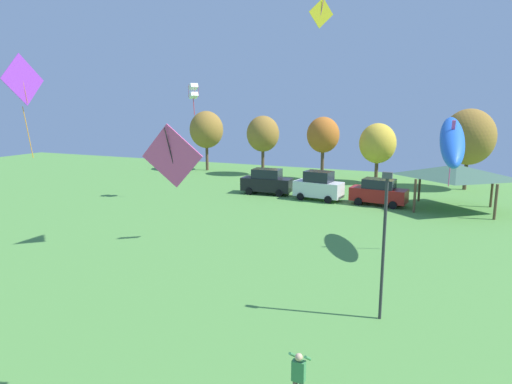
{
  "coord_description": "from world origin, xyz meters",
  "views": [
    {
      "loc": [
        5.79,
        2.99,
        8.24
      ],
      "look_at": [
        -0.53,
        17.34,
        5.21
      ],
      "focal_mm": 32.0,
      "sensor_mm": 36.0,
      "label": 1
    }
  ],
  "objects_px": {
    "kite_flying_0": "(193,91)",
    "treeline_tree_3": "(378,143)",
    "park_pavilion": "(456,171)",
    "kite_flying_2": "(452,141)",
    "kite_flying_8": "(321,13)",
    "kite_flying_3": "(244,1)",
    "treeline_tree_4": "(469,137)",
    "kite_flying_10": "(172,156)",
    "parked_car_second_from_left": "(318,186)",
    "kite_flying_6": "(23,82)",
    "light_post_0": "(384,238)",
    "treeline_tree_2": "(323,135)",
    "treeline_tree_0": "(206,130)",
    "parked_car_third_from_left": "(379,192)",
    "person_standing_mid_field": "(299,376)",
    "parked_car_leftmost": "(267,182)",
    "treeline_tree_1": "(263,134)"
  },
  "relations": [
    {
      "from": "kite_flying_2",
      "to": "treeline_tree_1",
      "type": "bearing_deg",
      "value": 132.49
    },
    {
      "from": "parked_car_third_from_left",
      "to": "treeline_tree_4",
      "type": "distance_m",
      "value": 13.08
    },
    {
      "from": "kite_flying_8",
      "to": "kite_flying_10",
      "type": "bearing_deg",
      "value": -87.43
    },
    {
      "from": "parked_car_second_from_left",
      "to": "parked_car_third_from_left",
      "type": "bearing_deg",
      "value": 6.96
    },
    {
      "from": "park_pavilion",
      "to": "treeline_tree_3",
      "type": "relative_size",
      "value": 1.14
    },
    {
      "from": "light_post_0",
      "to": "treeline_tree_0",
      "type": "distance_m",
      "value": 42.08
    },
    {
      "from": "kite_flying_2",
      "to": "kite_flying_8",
      "type": "height_order",
      "value": "kite_flying_8"
    },
    {
      "from": "kite_flying_0",
      "to": "kite_flying_6",
      "type": "height_order",
      "value": "kite_flying_6"
    },
    {
      "from": "kite_flying_6",
      "to": "kite_flying_0",
      "type": "bearing_deg",
      "value": 60.93
    },
    {
      "from": "kite_flying_3",
      "to": "treeline_tree_4",
      "type": "relative_size",
      "value": 0.21
    },
    {
      "from": "park_pavilion",
      "to": "treeline_tree_4",
      "type": "relative_size",
      "value": 0.92
    },
    {
      "from": "person_standing_mid_field",
      "to": "kite_flying_2",
      "type": "height_order",
      "value": "kite_flying_2"
    },
    {
      "from": "parked_car_third_from_left",
      "to": "treeline_tree_4",
      "type": "height_order",
      "value": "treeline_tree_4"
    },
    {
      "from": "kite_flying_10",
      "to": "treeline_tree_1",
      "type": "distance_m",
      "value": 42.23
    },
    {
      "from": "kite_flying_0",
      "to": "parked_car_second_from_left",
      "type": "relative_size",
      "value": 0.61
    },
    {
      "from": "kite_flying_6",
      "to": "kite_flying_2",
      "type": "bearing_deg",
      "value": 9.3
    },
    {
      "from": "treeline_tree_0",
      "to": "kite_flying_2",
      "type": "bearing_deg",
      "value": -39.17
    },
    {
      "from": "person_standing_mid_field",
      "to": "kite_flying_6",
      "type": "height_order",
      "value": "kite_flying_6"
    },
    {
      "from": "parked_car_second_from_left",
      "to": "treeline_tree_0",
      "type": "distance_m",
      "value": 21.9
    },
    {
      "from": "kite_flying_2",
      "to": "treeline_tree_0",
      "type": "xyz_separation_m",
      "value": [
        -28.42,
        23.16,
        -1.22
      ]
    },
    {
      "from": "kite_flying_8",
      "to": "treeline_tree_1",
      "type": "bearing_deg",
      "value": 119.04
    },
    {
      "from": "kite_flying_6",
      "to": "treeline_tree_1",
      "type": "relative_size",
      "value": 1.01
    },
    {
      "from": "kite_flying_0",
      "to": "parked_car_third_from_left",
      "type": "xyz_separation_m",
      "value": [
        14.9,
        4.22,
        -8.19
      ]
    },
    {
      "from": "kite_flying_0",
      "to": "parked_car_second_from_left",
      "type": "distance_m",
      "value": 13.36
    },
    {
      "from": "person_standing_mid_field",
      "to": "kite_flying_2",
      "type": "xyz_separation_m",
      "value": [
        3.24,
        15.85,
        5.37
      ]
    },
    {
      "from": "parked_car_third_from_left",
      "to": "kite_flying_10",
      "type": "bearing_deg",
      "value": -85.3
    },
    {
      "from": "kite_flying_6",
      "to": "kite_flying_10",
      "type": "relative_size",
      "value": 4.29
    },
    {
      "from": "light_post_0",
      "to": "treeline_tree_0",
      "type": "height_order",
      "value": "treeline_tree_0"
    },
    {
      "from": "kite_flying_10",
      "to": "treeline_tree_0",
      "type": "relative_size",
      "value": 0.22
    },
    {
      "from": "parked_car_third_from_left",
      "to": "treeline_tree_2",
      "type": "height_order",
      "value": "treeline_tree_2"
    },
    {
      "from": "treeline_tree_2",
      "to": "treeline_tree_3",
      "type": "relative_size",
      "value": 1.09
    },
    {
      "from": "treeline_tree_3",
      "to": "kite_flying_0",
      "type": "bearing_deg",
      "value": -131.19
    },
    {
      "from": "person_standing_mid_field",
      "to": "kite_flying_10",
      "type": "distance_m",
      "value": 6.86
    },
    {
      "from": "parked_car_third_from_left",
      "to": "person_standing_mid_field",
      "type": "bearing_deg",
      "value": -79.37
    },
    {
      "from": "parked_car_second_from_left",
      "to": "treeline_tree_4",
      "type": "bearing_deg",
      "value": 49.23
    },
    {
      "from": "treeline_tree_2",
      "to": "parked_car_third_from_left",
      "type": "bearing_deg",
      "value": -53.19
    },
    {
      "from": "treeline_tree_4",
      "to": "park_pavilion",
      "type": "bearing_deg",
      "value": -95.15
    },
    {
      "from": "parked_car_second_from_left",
      "to": "parked_car_leftmost",
      "type": "bearing_deg",
      "value": 179.93
    },
    {
      "from": "treeline_tree_4",
      "to": "kite_flying_6",
      "type": "bearing_deg",
      "value": -136.83
    },
    {
      "from": "kite_flying_0",
      "to": "kite_flying_3",
      "type": "relative_size",
      "value": 1.6
    },
    {
      "from": "park_pavilion",
      "to": "light_post_0",
      "type": "relative_size",
      "value": 1.24
    },
    {
      "from": "parked_car_leftmost",
      "to": "kite_flying_6",
      "type": "bearing_deg",
      "value": -127.99
    },
    {
      "from": "kite_flying_3",
      "to": "kite_flying_10",
      "type": "distance_m",
      "value": 14.51
    },
    {
      "from": "kite_flying_0",
      "to": "park_pavilion",
      "type": "distance_m",
      "value": 22.09
    },
    {
      "from": "parked_car_third_from_left",
      "to": "kite_flying_8",
      "type": "bearing_deg",
      "value": -89.76
    },
    {
      "from": "kite_flying_0",
      "to": "person_standing_mid_field",
      "type": "bearing_deg",
      "value": -53.25
    },
    {
      "from": "person_standing_mid_field",
      "to": "treeline_tree_3",
      "type": "distance_m",
      "value": 37.99
    },
    {
      "from": "kite_flying_0",
      "to": "treeline_tree_3",
      "type": "relative_size",
      "value": 0.42
    },
    {
      "from": "kite_flying_10",
      "to": "parked_car_second_from_left",
      "type": "height_order",
      "value": "kite_flying_10"
    },
    {
      "from": "treeline_tree_3",
      "to": "treeline_tree_0",
      "type": "bearing_deg",
      "value": 176.27
    }
  ]
}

